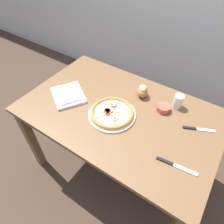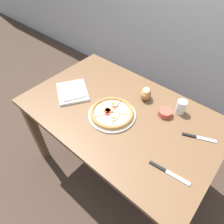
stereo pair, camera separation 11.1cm
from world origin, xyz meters
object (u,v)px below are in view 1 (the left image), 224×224
water_glass (178,102)px  pizza (112,113)px  knife_main (199,129)px  ramekin_bowl (164,108)px  napkin_folded (68,95)px  dining_table (119,120)px  knife_spare (176,166)px  bread_piece_near (142,91)px

water_glass → pizza: bearing=-135.7°
pizza → knife_main: bearing=20.9°
ramekin_bowl → napkin_folded: size_ratio=0.30×
dining_table → knife_spare: 0.52m
knife_main → water_glass: bearing=123.8°
knife_main → knife_spare: 0.32m
knife_main → water_glass: (-0.19, 0.12, 0.04)m
knife_spare → bread_piece_near: bearing=129.6°
ramekin_bowl → knife_main: ramekin_bowl is taller
bread_piece_near → water_glass: bearing=8.2°
dining_table → bread_piece_near: bearing=75.9°
pizza → napkin_folded: 0.37m
ramekin_bowl → napkin_folded: bearing=-158.2°
dining_table → ramekin_bowl: size_ratio=14.08×
bread_piece_near → knife_spare: 0.59m
pizza → bread_piece_near: size_ratio=2.61×
dining_table → knife_spare: (0.48, -0.19, 0.11)m
bread_piece_near → water_glass: water_glass is taller
pizza → ramekin_bowl: pizza is taller
knife_main → knife_spare: size_ratio=0.84×
pizza → water_glass: size_ratio=3.26×
knife_main → pizza: bearing=177.2°
knife_spare → water_glass: bearing=104.3°
dining_table → bread_piece_near: size_ratio=11.04×
ramekin_bowl → knife_main: bearing=-7.8°
dining_table → water_glass: size_ratio=13.77×
knife_spare → napkin_folded: bearing=166.9°
pizza → knife_spare: (0.50, -0.12, -0.02)m
ramekin_bowl → napkin_folded: (-0.64, -0.26, -0.00)m
napkin_folded → knife_main: 0.92m
ramekin_bowl → knife_main: (0.26, -0.04, -0.02)m
ramekin_bowl → water_glass: size_ratio=0.98×
water_glass → knife_main: bearing=-32.5°
knife_spare → water_glass: size_ratio=2.33×
dining_table → napkin_folded: (-0.39, -0.08, 0.12)m
knife_main → water_glass: water_glass is taller
dining_table → pizza: 0.14m
napkin_folded → bread_piece_near: size_ratio=2.65×
ramekin_bowl → knife_spare: 0.42m
pizza → knife_main: 0.56m
napkin_folded → pizza: bearing=3.3°
ramekin_bowl → knife_main: 0.26m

